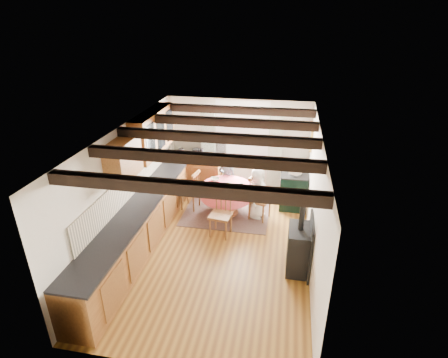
% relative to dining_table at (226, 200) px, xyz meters
% --- Properties ---
extents(floor, '(3.60, 5.50, 0.00)m').
position_rel_dining_table_xyz_m(floor, '(0.05, -1.36, -0.36)').
color(floor, olive).
rests_on(floor, ground).
extents(ceiling, '(3.60, 5.50, 0.00)m').
position_rel_dining_table_xyz_m(ceiling, '(0.05, -1.36, 2.04)').
color(ceiling, white).
rests_on(ceiling, ground).
extents(wall_back, '(3.60, 0.00, 2.40)m').
position_rel_dining_table_xyz_m(wall_back, '(0.05, 1.39, 0.84)').
color(wall_back, silver).
rests_on(wall_back, ground).
extents(wall_front, '(3.60, 0.00, 2.40)m').
position_rel_dining_table_xyz_m(wall_front, '(0.05, -4.11, 0.84)').
color(wall_front, silver).
rests_on(wall_front, ground).
extents(wall_left, '(0.00, 5.50, 2.40)m').
position_rel_dining_table_xyz_m(wall_left, '(-1.75, -1.36, 0.84)').
color(wall_left, silver).
rests_on(wall_left, ground).
extents(wall_right, '(0.00, 5.50, 2.40)m').
position_rel_dining_table_xyz_m(wall_right, '(1.85, -1.36, 0.84)').
color(wall_right, silver).
rests_on(wall_right, ground).
extents(beam_a, '(3.60, 0.16, 0.16)m').
position_rel_dining_table_xyz_m(beam_a, '(0.05, -3.36, 1.95)').
color(beam_a, black).
rests_on(beam_a, ceiling).
extents(beam_b, '(3.60, 0.16, 0.16)m').
position_rel_dining_table_xyz_m(beam_b, '(0.05, -2.36, 1.95)').
color(beam_b, black).
rests_on(beam_b, ceiling).
extents(beam_c, '(3.60, 0.16, 0.16)m').
position_rel_dining_table_xyz_m(beam_c, '(0.05, -1.36, 1.95)').
color(beam_c, black).
rests_on(beam_c, ceiling).
extents(beam_d, '(3.60, 0.16, 0.16)m').
position_rel_dining_table_xyz_m(beam_d, '(0.05, -0.36, 1.95)').
color(beam_d, black).
rests_on(beam_d, ceiling).
extents(beam_e, '(3.60, 0.16, 0.16)m').
position_rel_dining_table_xyz_m(beam_e, '(0.05, 0.64, 1.95)').
color(beam_e, black).
rests_on(beam_e, ceiling).
extents(splash_left, '(0.02, 4.50, 0.55)m').
position_rel_dining_table_xyz_m(splash_left, '(-1.73, -1.06, 0.84)').
color(splash_left, beige).
rests_on(splash_left, wall_left).
extents(splash_back, '(1.40, 0.02, 0.55)m').
position_rel_dining_table_xyz_m(splash_back, '(-0.95, 1.37, 0.84)').
color(splash_back, beige).
rests_on(splash_back, wall_back).
extents(base_cabinet_left, '(0.60, 5.30, 0.88)m').
position_rel_dining_table_xyz_m(base_cabinet_left, '(-1.45, -1.36, 0.08)').
color(base_cabinet_left, '#975B28').
rests_on(base_cabinet_left, floor).
extents(base_cabinet_back, '(1.30, 0.60, 0.88)m').
position_rel_dining_table_xyz_m(base_cabinet_back, '(-1.00, 1.09, 0.08)').
color(base_cabinet_back, '#975B28').
rests_on(base_cabinet_back, floor).
extents(worktop_left, '(0.64, 5.30, 0.04)m').
position_rel_dining_table_xyz_m(worktop_left, '(-1.43, -1.36, 0.54)').
color(worktop_left, black).
rests_on(worktop_left, base_cabinet_left).
extents(worktop_back, '(1.30, 0.64, 0.04)m').
position_rel_dining_table_xyz_m(worktop_back, '(-1.00, 1.07, 0.54)').
color(worktop_back, black).
rests_on(worktop_back, base_cabinet_back).
extents(wall_cabinet_glass, '(0.34, 1.80, 0.90)m').
position_rel_dining_table_xyz_m(wall_cabinet_glass, '(-1.58, -0.16, 1.59)').
color(wall_cabinet_glass, '#975B28').
rests_on(wall_cabinet_glass, wall_left).
extents(wall_cabinet_solid, '(0.34, 0.90, 0.70)m').
position_rel_dining_table_xyz_m(wall_cabinet_solid, '(-1.58, -1.66, 1.54)').
color(wall_cabinet_solid, '#975B28').
rests_on(wall_cabinet_solid, wall_left).
extents(window_frame, '(1.34, 0.03, 1.54)m').
position_rel_dining_table_xyz_m(window_frame, '(0.15, 1.37, 1.24)').
color(window_frame, white).
rests_on(window_frame, wall_back).
extents(window_pane, '(1.20, 0.01, 1.40)m').
position_rel_dining_table_xyz_m(window_pane, '(0.15, 1.38, 1.24)').
color(window_pane, white).
rests_on(window_pane, wall_back).
extents(curtain_left, '(0.35, 0.10, 2.10)m').
position_rel_dining_table_xyz_m(curtain_left, '(-0.70, 1.29, 0.74)').
color(curtain_left, silver).
rests_on(curtain_left, wall_back).
extents(curtain_right, '(0.35, 0.10, 2.10)m').
position_rel_dining_table_xyz_m(curtain_right, '(1.00, 1.29, 0.74)').
color(curtain_right, silver).
rests_on(curtain_right, wall_back).
extents(curtain_rod, '(2.00, 0.03, 0.03)m').
position_rel_dining_table_xyz_m(curtain_rod, '(0.15, 1.29, 1.84)').
color(curtain_rod, black).
rests_on(curtain_rod, wall_back).
extents(wall_picture, '(0.04, 0.50, 0.60)m').
position_rel_dining_table_xyz_m(wall_picture, '(1.82, 0.94, 1.34)').
color(wall_picture, gold).
rests_on(wall_picture, wall_right).
extents(wall_plate, '(0.30, 0.02, 0.30)m').
position_rel_dining_table_xyz_m(wall_plate, '(1.10, 1.36, 1.34)').
color(wall_plate, silver).
rests_on(wall_plate, wall_back).
extents(rug, '(1.97, 1.53, 0.01)m').
position_rel_dining_table_xyz_m(rug, '(0.00, 0.00, -0.35)').
color(rug, '#402F27').
rests_on(rug, floor).
extents(dining_table, '(1.18, 1.18, 0.71)m').
position_rel_dining_table_xyz_m(dining_table, '(0.00, 0.00, 0.00)').
color(dining_table, '#FE5791').
rests_on(dining_table, floor).
extents(chair_near, '(0.50, 0.52, 1.01)m').
position_rel_dining_table_xyz_m(chair_near, '(0.04, -0.90, 0.15)').
color(chair_near, '#8F5E33').
rests_on(chair_near, floor).
extents(chair_left, '(0.49, 0.48, 0.96)m').
position_rel_dining_table_xyz_m(chair_left, '(-0.89, 0.10, 0.12)').
color(chair_left, '#8F5E33').
rests_on(chair_left, floor).
extents(chair_right, '(0.59, 0.58, 1.05)m').
position_rel_dining_table_xyz_m(chair_right, '(0.78, -0.07, 0.17)').
color(chair_right, '#8F5E33').
rests_on(chair_right, floor).
extents(aga_range, '(0.63, 0.97, 0.90)m').
position_rel_dining_table_xyz_m(aga_range, '(1.52, 0.77, 0.09)').
color(aga_range, black).
rests_on(aga_range, floor).
extents(cast_iron_stove, '(0.40, 0.66, 1.33)m').
position_rel_dining_table_xyz_m(cast_iron_stove, '(1.63, -1.74, 0.31)').
color(cast_iron_stove, black).
rests_on(cast_iron_stove, floor).
extents(child_far, '(0.49, 0.36, 1.21)m').
position_rel_dining_table_xyz_m(child_far, '(-0.10, 0.65, 0.25)').
color(child_far, '#47545B').
rests_on(child_far, floor).
extents(child_right, '(0.55, 0.68, 1.20)m').
position_rel_dining_table_xyz_m(child_right, '(0.70, -0.01, 0.24)').
color(child_right, white).
rests_on(child_right, floor).
extents(bowl_a, '(0.29, 0.29, 0.06)m').
position_rel_dining_table_xyz_m(bowl_a, '(0.06, -0.04, 0.39)').
color(bowl_a, silver).
rests_on(bowl_a, dining_table).
extents(bowl_b, '(0.30, 0.30, 0.07)m').
position_rel_dining_table_xyz_m(bowl_b, '(-0.31, 0.23, 0.39)').
color(bowl_b, silver).
rests_on(bowl_b, dining_table).
extents(cup, '(0.13, 0.13, 0.08)m').
position_rel_dining_table_xyz_m(cup, '(0.34, 0.02, 0.40)').
color(cup, silver).
rests_on(cup, dining_table).
extents(canister_tall, '(0.13, 0.13, 0.23)m').
position_rel_dining_table_xyz_m(canister_tall, '(-1.37, 1.06, 0.68)').
color(canister_tall, '#262628').
rests_on(canister_tall, worktop_back).
extents(canister_wide, '(0.19, 0.19, 0.22)m').
position_rel_dining_table_xyz_m(canister_wide, '(-1.00, 1.14, 0.67)').
color(canister_wide, '#262628').
rests_on(canister_wide, worktop_back).
extents(canister_slim, '(0.09, 0.09, 0.25)m').
position_rel_dining_table_xyz_m(canister_slim, '(-0.83, 1.07, 0.69)').
color(canister_slim, '#262628').
rests_on(canister_slim, worktop_back).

